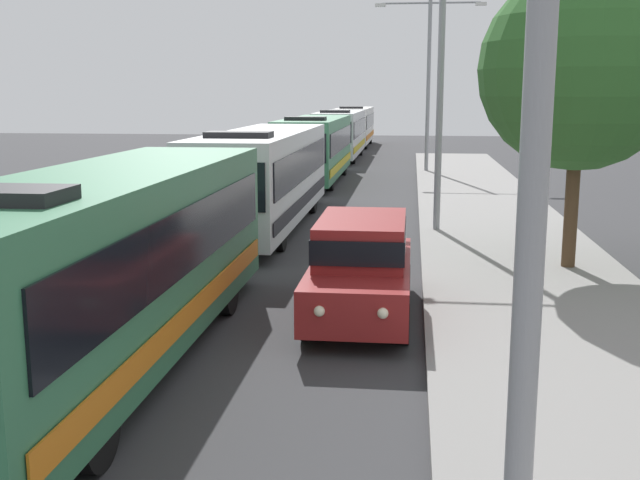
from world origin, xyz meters
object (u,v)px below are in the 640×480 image
at_px(roadside_tree, 580,70).
at_px(bus_lead, 109,260).
at_px(white_suv, 361,263).
at_px(streetlamp_mid, 441,66).
at_px(bus_fourth_in_line, 340,133).
at_px(bus_middle, 315,147).
at_px(bus_rear, 354,125).
at_px(streetlamp_far, 429,68).
at_px(bus_second_in_line, 264,175).

bearing_deg(roadside_tree, bus_lead, -138.39).
bearing_deg(white_suv, streetlamp_mid, 79.38).
xyz_separation_m(bus_fourth_in_line, white_suv, (3.70, -35.68, -0.66)).
bearing_deg(roadside_tree, bus_middle, 114.55).
height_order(bus_rear, streetlamp_far, streetlamp_far).
distance_m(bus_lead, bus_fourth_in_line, 38.87).
bearing_deg(bus_fourth_in_line, bus_middle, -90.00).
bearing_deg(roadside_tree, bus_rear, 100.80).
xyz_separation_m(white_suv, streetlamp_far, (1.70, 27.30, 4.46)).
xyz_separation_m(bus_lead, roadside_tree, (8.37, 7.44, 3.05)).
bearing_deg(bus_fourth_in_line, white_suv, -84.08).
bearing_deg(bus_lead, bus_second_in_line, 90.00).
xyz_separation_m(bus_second_in_line, bus_middle, (-0.00, 13.02, -0.00)).
bearing_deg(bus_second_in_line, bus_fourth_in_line, 90.00).
height_order(bus_rear, streetlamp_mid, streetlamp_mid).
relative_size(bus_fourth_in_line, roadside_tree, 1.62).
xyz_separation_m(bus_rear, streetlamp_mid, (5.40, -39.08, 3.31)).
height_order(bus_fourth_in_line, streetlamp_mid, streetlamp_mid).
bearing_deg(streetlamp_far, roadside_tree, -82.65).
height_order(bus_fourth_in_line, white_suv, bus_fourth_in_line).
xyz_separation_m(bus_lead, bus_rear, (0.00, 51.34, 0.00)).
bearing_deg(streetlamp_mid, bus_fourth_in_line, 101.47).
relative_size(bus_fourth_in_line, bus_rear, 1.00).
distance_m(bus_rear, streetlamp_far, 21.87).
relative_size(bus_rear, roadside_tree, 1.62).
height_order(white_suv, streetlamp_far, streetlamp_far).
height_order(bus_middle, white_suv, bus_middle).
distance_m(bus_second_in_line, bus_fourth_in_line, 26.12).
relative_size(bus_second_in_line, white_suv, 2.35).
bearing_deg(streetlamp_mid, bus_lead, -113.78).
height_order(bus_second_in_line, streetlamp_mid, streetlamp_mid).
bearing_deg(bus_middle, streetlamp_far, 41.16).
bearing_deg(bus_fourth_in_line, bus_lead, -90.00).
relative_size(bus_lead, bus_rear, 0.98).
bearing_deg(bus_lead, streetlamp_mid, 66.22).
bearing_deg(streetlamp_mid, bus_middle, 111.78).
height_order(bus_rear, white_suv, bus_rear).
distance_m(white_suv, streetlamp_mid, 10.04).
xyz_separation_m(bus_middle, bus_rear, (-0.00, 25.57, -0.00)).
bearing_deg(roadside_tree, bus_fourth_in_line, 104.92).
height_order(white_suv, streetlamp_mid, streetlamp_mid).
bearing_deg(roadside_tree, streetlamp_mid, 121.70).
relative_size(bus_middle, bus_fourth_in_line, 1.00).
bearing_deg(bus_middle, white_suv, -80.70).
bearing_deg(bus_rear, roadside_tree, -79.20).
bearing_deg(bus_middle, bus_fourth_in_line, 90.00).
relative_size(bus_middle, streetlamp_mid, 1.44).
distance_m(bus_lead, bus_middle, 25.76).
bearing_deg(bus_fourth_in_line, streetlamp_mid, -78.53).
bearing_deg(streetlamp_far, white_suv, -93.56).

